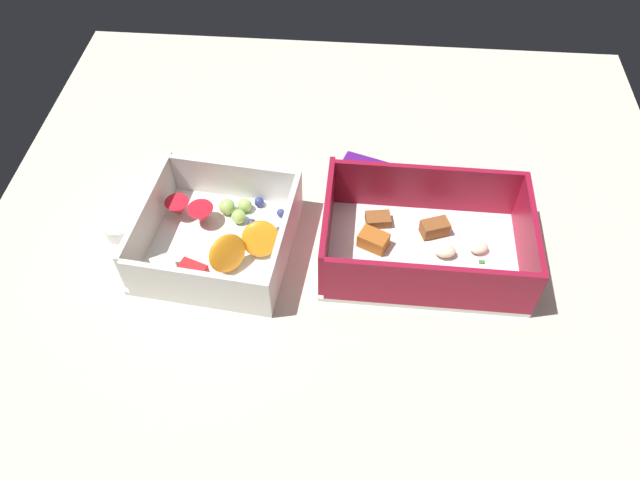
{
  "coord_description": "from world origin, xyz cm",
  "views": [
    {
      "loc": [
        1.86,
        -42.11,
        54.74
      ],
      "look_at": [
        -1.47,
        -0.87,
        4.0
      ],
      "focal_mm": 34.03,
      "sensor_mm": 36.0,
      "label": 1
    }
  ],
  "objects": [
    {
      "name": "candy_bar",
      "position": [
        3.73,
        12.18,
        2.6
      ],
      "size": [
        7.4,
        4.48,
        1.2
      ],
      "primitive_type": "cube",
      "rotation": [
        0.0,
        0.0,
        -0.32
      ],
      "color": "#51197A",
      "rests_on": "table_surface"
    },
    {
      "name": "paper_cup_liner",
      "position": [
        -24.16,
        -0.47,
        2.9
      ],
      "size": [
        3.61,
        3.61,
        1.79
      ],
      "primitive_type": "cylinder",
      "color": "white",
      "rests_on": "table_surface"
    },
    {
      "name": "fruit_bowl",
      "position": [
        -12.71,
        -1.22,
        3.92
      ],
      "size": [
        17.29,
        17.28,
        5.66
      ],
      "rotation": [
        0.0,
        0.0,
        -0.1
      ],
      "color": "white",
      "rests_on": "table_surface"
    },
    {
      "name": "table_surface",
      "position": [
        0.0,
        0.0,
        1.0
      ],
      "size": [
        80.0,
        80.0,
        2.0
      ],
      "primitive_type": "cube",
      "color": "beige",
      "rests_on": "ground"
    },
    {
      "name": "pasta_container",
      "position": [
        9.63,
        -0.54,
        4.23
      ],
      "size": [
        21.85,
        14.44,
        6.89
      ],
      "rotation": [
        0.0,
        0.0,
        -0.01
      ],
      "color": "white",
      "rests_on": "table_surface"
    }
  ]
}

